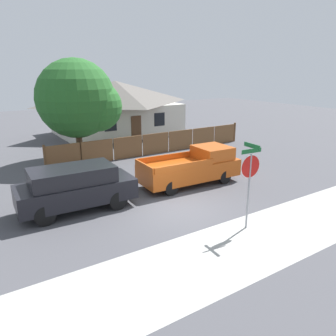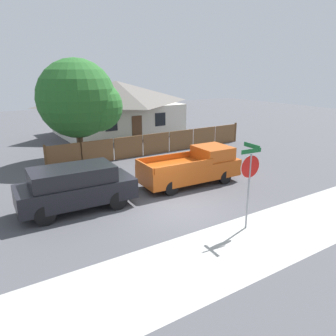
{
  "view_description": "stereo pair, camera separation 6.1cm",
  "coord_description": "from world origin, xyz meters",
  "px_view_note": "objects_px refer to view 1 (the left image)",
  "views": [
    {
      "loc": [
        -7.2,
        -10.31,
        5.59
      ],
      "look_at": [
        -0.02,
        0.74,
        1.6
      ],
      "focal_mm": 35.0,
      "sensor_mm": 36.0,
      "label": 1
    },
    {
      "loc": [
        -7.15,
        -10.34,
        5.59
      ],
      "look_at": [
        -0.02,
        0.74,
        1.6
      ],
      "focal_mm": 35.0,
      "sensor_mm": 36.0,
      "label": 2
    }
  ],
  "objects_px": {
    "house": "(116,107)",
    "red_suv": "(75,187)",
    "orange_pickup": "(193,167)",
    "stop_sign": "(250,172)",
    "oak_tree": "(80,100)"
  },
  "relations": [
    {
      "from": "oak_tree",
      "to": "stop_sign",
      "type": "xyz_separation_m",
      "value": [
        1.74,
        -12.43,
        -1.62
      ]
    },
    {
      "from": "stop_sign",
      "to": "orange_pickup",
      "type": "bearing_deg",
      "value": 79.94
    },
    {
      "from": "house",
      "to": "orange_pickup",
      "type": "relative_size",
      "value": 2.04
    },
    {
      "from": "orange_pickup",
      "to": "red_suv",
      "type": "bearing_deg",
      "value": -177.52
    },
    {
      "from": "orange_pickup",
      "to": "stop_sign",
      "type": "height_order",
      "value": "stop_sign"
    },
    {
      "from": "house",
      "to": "red_suv",
      "type": "distance_m",
      "value": 16.97
    },
    {
      "from": "house",
      "to": "stop_sign",
      "type": "relative_size",
      "value": 3.36
    },
    {
      "from": "oak_tree",
      "to": "red_suv",
      "type": "bearing_deg",
      "value": -111.5
    },
    {
      "from": "house",
      "to": "red_suv",
      "type": "bearing_deg",
      "value": -120.2
    },
    {
      "from": "red_suv",
      "to": "orange_pickup",
      "type": "bearing_deg",
      "value": 2.48
    },
    {
      "from": "house",
      "to": "orange_pickup",
      "type": "xyz_separation_m",
      "value": [
        -2.51,
        -14.63,
        -1.53
      ]
    },
    {
      "from": "house",
      "to": "oak_tree",
      "type": "distance_m",
      "value": 9.19
    },
    {
      "from": "oak_tree",
      "to": "orange_pickup",
      "type": "bearing_deg",
      "value": -67.67
    },
    {
      "from": "house",
      "to": "oak_tree",
      "type": "relative_size",
      "value": 1.69
    },
    {
      "from": "oak_tree",
      "to": "red_suv",
      "type": "relative_size",
      "value": 1.32
    }
  ]
}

